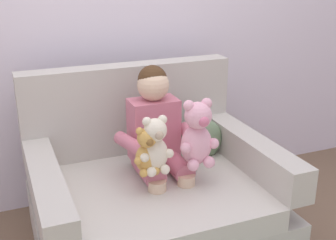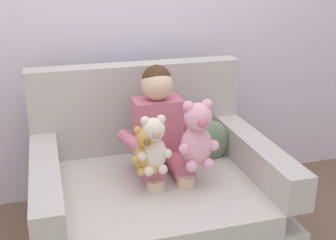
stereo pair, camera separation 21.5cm
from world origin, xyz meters
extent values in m
cube|color=#BCB7AD|center=(0.00, 0.00, 0.14)|extent=(1.25, 1.02, 0.29)
cube|color=beige|center=(0.00, -0.07, 0.35)|extent=(0.97, 0.88, 0.12)
cube|color=#BCB7AD|center=(0.00, 0.44, 0.67)|extent=(1.25, 0.14, 0.53)
cube|color=#BCB7AD|center=(-0.55, -0.07, 0.50)|extent=(0.14, 0.88, 0.18)
cube|color=#BCB7AD|center=(0.55, -0.07, 0.50)|extent=(0.14, 0.88, 0.18)
cube|color=#C66B7F|center=(0.05, 0.16, 0.63)|extent=(0.26, 0.16, 0.34)
sphere|color=beige|center=(0.05, 0.16, 0.88)|extent=(0.17, 0.17, 0.17)
sphere|color=#472D19|center=(0.05, 0.17, 0.91)|extent=(0.16, 0.16, 0.16)
cylinder|color=#C66B7F|center=(-0.03, 0.03, 0.46)|extent=(0.11, 0.26, 0.11)
cylinder|color=beige|center=(-0.03, -0.10, 0.31)|extent=(0.09, 0.09, 0.30)
cylinder|color=#C66B7F|center=(0.13, 0.03, 0.46)|extent=(0.11, 0.26, 0.11)
cylinder|color=beige|center=(0.13, -0.10, 0.31)|extent=(0.09, 0.09, 0.30)
cylinder|color=#C66B7F|center=(-0.11, 0.04, 0.61)|extent=(0.13, 0.27, 0.07)
cylinder|color=#C66B7F|center=(0.21, 0.04, 0.61)|extent=(0.13, 0.27, 0.07)
ellipsoid|color=gold|center=(-0.08, -0.09, 0.59)|extent=(0.11, 0.09, 0.15)
sphere|color=gold|center=(-0.08, -0.10, 0.70)|extent=(0.09, 0.09, 0.09)
sphere|color=brown|center=(-0.08, -0.15, 0.69)|extent=(0.04, 0.04, 0.04)
sphere|color=gold|center=(-0.11, -0.10, 0.74)|extent=(0.04, 0.04, 0.04)
sphere|color=gold|center=(-0.13, -0.12, 0.60)|extent=(0.04, 0.04, 0.04)
sphere|color=gold|center=(-0.11, -0.14, 0.54)|extent=(0.04, 0.04, 0.04)
sphere|color=gold|center=(-0.04, -0.10, 0.74)|extent=(0.04, 0.04, 0.04)
sphere|color=gold|center=(-0.02, -0.12, 0.60)|extent=(0.04, 0.04, 0.04)
sphere|color=gold|center=(-0.05, -0.14, 0.54)|extent=(0.04, 0.04, 0.04)
ellipsoid|color=silver|center=(-0.03, -0.09, 0.60)|extent=(0.13, 0.11, 0.18)
sphere|color=silver|center=(-0.03, -0.11, 0.74)|extent=(0.11, 0.11, 0.11)
sphere|color=tan|center=(-0.03, -0.16, 0.73)|extent=(0.04, 0.04, 0.04)
sphere|color=silver|center=(-0.07, -0.10, 0.78)|extent=(0.05, 0.05, 0.05)
sphere|color=silver|center=(-0.10, -0.13, 0.61)|extent=(0.05, 0.05, 0.05)
sphere|color=silver|center=(-0.07, -0.15, 0.54)|extent=(0.05, 0.05, 0.05)
sphere|color=silver|center=(0.01, -0.10, 0.78)|extent=(0.05, 0.05, 0.05)
sphere|color=silver|center=(0.03, -0.13, 0.61)|extent=(0.05, 0.05, 0.05)
sphere|color=silver|center=(0.00, -0.15, 0.54)|extent=(0.05, 0.05, 0.05)
ellipsoid|color=#EAA8BC|center=(0.19, -0.10, 0.62)|extent=(0.16, 0.14, 0.21)
sphere|color=#EAA8BC|center=(0.19, -0.11, 0.78)|extent=(0.14, 0.14, 0.14)
sphere|color=#CC6684|center=(0.19, -0.18, 0.77)|extent=(0.05, 0.05, 0.05)
sphere|color=#EAA8BC|center=(0.14, -0.11, 0.84)|extent=(0.05, 0.05, 0.05)
sphere|color=#EAA8BC|center=(0.11, -0.14, 0.63)|extent=(0.05, 0.05, 0.05)
sphere|color=#EAA8BC|center=(0.14, -0.16, 0.54)|extent=(0.06, 0.06, 0.06)
sphere|color=#EAA8BC|center=(0.24, -0.11, 0.84)|extent=(0.05, 0.05, 0.05)
sphere|color=#EAA8BC|center=(0.27, -0.14, 0.63)|extent=(0.05, 0.05, 0.05)
sphere|color=#EAA8BC|center=(0.23, -0.16, 0.54)|extent=(0.06, 0.06, 0.06)
ellipsoid|color=slate|center=(0.36, 0.19, 0.51)|extent=(0.27, 0.14, 0.26)
camera|label=1|loc=(-0.71, -1.93, 1.50)|focal=46.69mm
camera|label=2|loc=(-0.50, -2.00, 1.50)|focal=46.69mm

